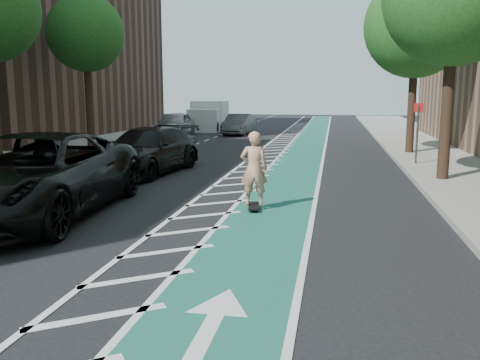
% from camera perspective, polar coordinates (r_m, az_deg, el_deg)
% --- Properties ---
extents(ground, '(120.00, 120.00, 0.00)m').
position_cam_1_polar(ground, '(10.00, -16.49, -7.27)').
color(ground, black).
rests_on(ground, ground).
extents(bike_lane, '(2.00, 90.00, 0.01)m').
position_cam_1_polar(bike_lane, '(18.77, 5.97, 0.96)').
color(bike_lane, '#1A5C4A').
rests_on(bike_lane, ground).
extents(buffer_strip, '(1.40, 90.00, 0.01)m').
position_cam_1_polar(buffer_strip, '(18.94, 1.44, 1.09)').
color(buffer_strip, silver).
rests_on(buffer_strip, ground).
extents(curb_right, '(0.12, 90.00, 0.16)m').
position_cam_1_polar(curb_right, '(18.88, 18.32, 0.79)').
color(curb_right, gray).
rests_on(curb_right, ground).
extents(curb_left, '(0.12, 90.00, 0.16)m').
position_cam_1_polar(curb_left, '(21.94, -21.20, 1.82)').
color(curb_left, gray).
rests_on(curb_left, ground).
extents(building_left_far, '(14.00, 22.00, 18.00)m').
position_cam_1_polar(building_left_far, '(39.68, -24.49, 17.82)').
color(building_left_far, brown).
rests_on(building_left_far, ground).
extents(tree_r_d, '(4.20, 4.20, 7.90)m').
position_cam_1_polar(tree_r_d, '(24.91, 19.16, 15.95)').
color(tree_r_d, '#382619').
rests_on(tree_r_d, ground).
extents(tree_l_d, '(4.20, 4.20, 7.90)m').
position_cam_1_polar(tree_l_d, '(27.58, -16.78, 15.42)').
color(tree_l_d, '#382619').
rests_on(tree_l_d, ground).
extents(sign_post, '(0.35, 0.08, 2.47)m').
position_cam_1_polar(sign_post, '(20.79, 19.28, 5.05)').
color(sign_post, '#4C4C4C').
rests_on(sign_post, ground).
extents(skateboard, '(0.37, 0.91, 0.12)m').
position_cam_1_polar(skateboard, '(12.57, 1.55, -2.94)').
color(skateboard, black).
rests_on(skateboard, ground).
extents(skateboarder, '(0.72, 0.53, 1.83)m').
position_cam_1_polar(skateboarder, '(12.40, 1.57, 1.29)').
color(skateboarder, tan).
rests_on(skateboarder, skateboard).
extents(suv_near, '(3.68, 7.16, 1.93)m').
position_cam_1_polar(suv_near, '(12.74, -22.12, 0.49)').
color(suv_near, black).
rests_on(suv_near, ground).
extents(suv_far, '(2.94, 5.83, 1.62)m').
position_cam_1_polar(suv_far, '(18.59, -10.38, 3.28)').
color(suv_far, black).
rests_on(suv_far, ground).
extents(car_silver, '(2.27, 5.01, 1.67)m').
position_cam_1_polar(car_silver, '(33.38, -7.33, 6.20)').
color(car_silver, '#95969A').
rests_on(car_silver, ground).
extents(car_grey, '(1.76, 4.41, 1.43)m').
position_cam_1_polar(car_grey, '(35.41, -0.16, 6.28)').
color(car_grey, '#504F54').
rests_on(car_grey, ground).
extents(box_truck, '(2.66, 5.46, 2.22)m').
position_cam_1_polar(box_truck, '(39.78, -3.53, 7.09)').
color(box_truck, silver).
rests_on(box_truck, ground).
extents(barrel_a, '(0.68, 0.68, 0.92)m').
position_cam_1_polar(barrel_a, '(19.33, -13.64, 2.28)').
color(barrel_a, '#EA4F0C').
rests_on(barrel_a, ground).
extents(barrel_b, '(0.63, 0.63, 0.85)m').
position_cam_1_polar(barrel_b, '(19.81, -13.21, 2.38)').
color(barrel_b, '#FF4B0D').
rests_on(barrel_b, ground).
extents(barrel_c, '(0.73, 0.73, 1.00)m').
position_cam_1_polar(barrel_c, '(24.61, -9.65, 4.05)').
color(barrel_c, '#EC530C').
rests_on(barrel_c, ground).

